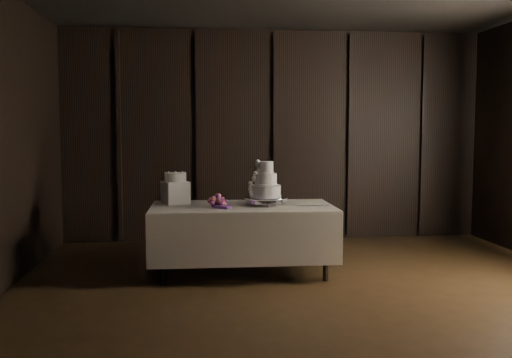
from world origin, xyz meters
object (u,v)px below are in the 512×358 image
Objects in this scene: display_table at (242,236)px; box_pedestal at (175,193)px; small_cake at (175,177)px; wedding_cake at (263,183)px; cake_stand at (266,201)px; bouquet at (217,202)px.

display_table is 0.90m from box_pedestal.
small_cake is (0.00, 0.00, 0.17)m from box_pedestal.
wedding_cake is 1.61× the size of small_cake.
box_pedestal reaches higher than cake_stand.
wedding_cake reaches higher than box_pedestal.
display_table is at bearing 176.05° from wedding_cake.
bouquet is at bearing -159.42° from display_table.
wedding_cake is at bearing -13.70° from small_cake.
box_pedestal reaches higher than display_table.
wedding_cake is 1.06× the size of bouquet.
cake_stand is 1.99× the size of small_cake.
cake_stand is at bearing 2.57° from display_table.
wedding_cake is 0.99m from small_cake.
bouquet is at bearing -35.79° from box_pedestal.
display_table is 5.10× the size of wedding_cake.
cake_stand is 0.55m from bouquet.
display_table is 0.63m from wedding_cake.
wedding_cake is 1.51× the size of box_pedestal.
small_cake is (-0.96, 0.23, 0.05)m from wedding_cake.
small_cake is at bearing 0.00° from box_pedestal.
small_cake reaches higher than display_table.
wedding_cake is at bearing 10.48° from bouquet.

